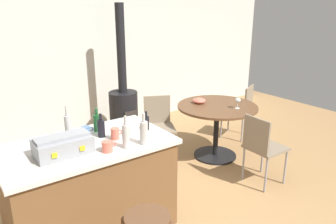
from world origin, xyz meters
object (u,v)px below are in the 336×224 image
object	(u,v)px
wood_stove	(124,107)
toolbox	(63,145)
bottle_2	(126,136)
cup_3	(107,146)
bottle_1	(97,122)
cup_1	(131,130)
folding_chair_near	(262,145)
folding_chair_left	(158,123)
cup_2	(86,131)
kitchen_island	(90,188)
bottle_4	(68,127)
serving_bowl	(199,101)
bottle_5	(144,132)
cup_0	(115,134)
wine_glass	(238,101)
bottle_3	(146,123)
folding_chair_far	(241,107)
dining_table	(217,118)
bottle_0	(101,128)

from	to	relation	value
wood_stove	toolbox	size ratio (longest dim) A/B	4.71
bottle_2	cup_3	distance (m)	0.18
bottle_1	bottle_2	world-z (taller)	bottle_2
bottle_1	cup_1	distance (m)	0.35
folding_chair_near	bottle_2	distance (m)	1.78
folding_chair_near	folding_chair_left	xyz separation A→B (m)	(-0.58, 1.26, 0.01)
bottle_1	cup_2	bearing A→B (deg)	-168.04
kitchen_island	cup_3	size ratio (longest dim) A/B	11.75
bottle_1	bottle_4	world-z (taller)	bottle_4
serving_bowl	cup_3	bearing A→B (deg)	-152.11
bottle_1	bottle_5	xyz separation A→B (m)	(0.20, -0.51, 0.02)
cup_0	serving_bowl	world-z (taller)	cup_0
bottle_5	wine_glass	bearing A→B (deg)	17.03
bottle_1	cup_0	size ratio (longest dim) A/B	2.04
bottle_2	bottle_5	distance (m)	0.16
bottle_3	folding_chair_left	bearing A→B (deg)	50.32
bottle_1	serving_bowl	distance (m)	1.80
folding_chair_far	cup_0	distance (m)	2.75
dining_table	cup_1	world-z (taller)	cup_1
bottle_0	bottle_1	xyz separation A→B (m)	(0.03, 0.15, 0.00)
cup_2	cup_3	world-z (taller)	cup_3
cup_1	bottle_2	bearing A→B (deg)	-128.38
wood_stove	cup_3	distance (m)	2.45
kitchen_island	wood_stove	xyz separation A→B (m)	(1.33, 1.80, 0.07)
folding_chair_far	cup_2	size ratio (longest dim) A/B	7.28
folding_chair_left	cup_2	bearing A→B (deg)	-151.10
bottle_0	serving_bowl	distance (m)	1.87
bottle_3	bottle_4	world-z (taller)	bottle_4
cup_0	bottle_5	bearing A→B (deg)	-57.24
wine_glass	dining_table	bearing A→B (deg)	115.92
bottle_3	bottle_1	bearing A→B (deg)	149.34
dining_table	cup_0	bearing A→B (deg)	-162.98
folding_chair_left	toolbox	xyz separation A→B (m)	(-1.59, -0.99, 0.45)
folding_chair_near	bottle_2	bearing A→B (deg)	177.19
bottle_3	wine_glass	xyz separation A→B (m)	(1.56, 0.27, -0.11)
bottle_0	folding_chair_far	bearing A→B (deg)	14.85
cup_0	serving_bowl	size ratio (longest dim) A/B	0.62
kitchen_island	bottle_3	xyz separation A→B (m)	(0.60, -0.03, 0.51)
bottle_1	bottle_2	size ratio (longest dim) A/B	0.81
cup_1	cup_3	distance (m)	0.38
folding_chair_far	folding_chair_left	size ratio (longest dim) A/B	0.98
folding_chair_near	serving_bowl	size ratio (longest dim) A/B	4.71
bottle_2	bottle_4	size ratio (longest dim) A/B	0.89
kitchen_island	folding_chair_near	world-z (taller)	kitchen_island
cup_1	serving_bowl	bearing A→B (deg)	27.35
cup_1	cup_2	world-z (taller)	cup_1
cup_2	kitchen_island	bearing A→B (deg)	-113.12
bottle_4	cup_3	bearing A→B (deg)	-68.00
folding_chair_far	bottle_1	xyz separation A→B (m)	(-2.63, -0.56, 0.48)
bottle_4	folding_chair_left	bearing A→B (deg)	26.71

